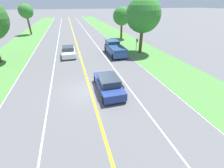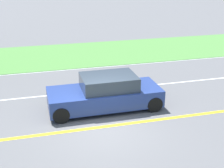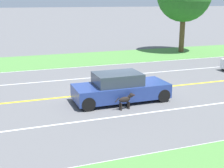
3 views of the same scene
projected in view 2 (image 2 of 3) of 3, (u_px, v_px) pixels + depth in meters
The scene contains 7 objects.
ground_plane at pixel (104, 127), 11.58m from camera, with size 400.00×400.00×0.00m, color #5B5B5E.
centre_divider_line at pixel (104, 127), 11.57m from camera, with size 0.18×160.00×0.01m, color yellow.
lane_edge_line_right at pixel (75, 69), 17.88m from camera, with size 0.14×160.00×0.01m, color white.
lane_dash_same_dir at pixel (86, 92), 14.73m from camera, with size 0.10×160.00×0.01m, color white.
grass_verge_right at pixel (68, 55), 20.58m from camera, with size 6.00×160.00×0.03m, color #4C843D.
ego_car at pixel (105, 93), 12.85m from camera, with size 1.88×4.61×1.43m.
dog at pixel (103, 87), 14.02m from camera, with size 0.28×1.02×0.74m.
Camera 2 is at (-9.95, 2.34, 5.68)m, focal length 50.00 mm.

